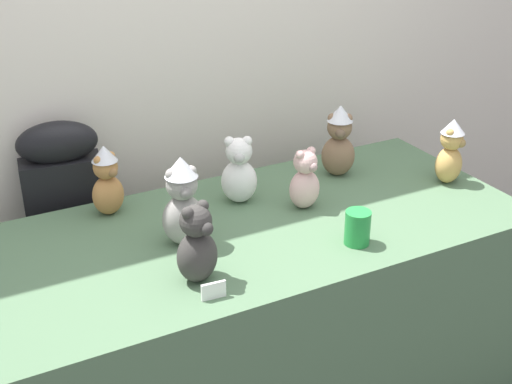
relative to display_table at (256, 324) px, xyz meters
name	(u,v)px	position (x,y,z in m)	size (l,w,h in m)	color
wall_back	(174,29)	(0.00, 0.66, 0.90)	(7.00, 0.08, 2.60)	silver
display_table	(256,324)	(0.00, 0.00, 0.00)	(1.80, 0.81, 0.79)	#4C6B4C
instrument_case	(72,254)	(-0.50, 0.54, 0.14)	(0.29, 0.16, 1.06)	black
teddy_bear_blush	(305,180)	(0.21, 0.04, 0.50)	(0.13, 0.11, 0.22)	beige
teddy_bear_snow	(239,172)	(0.03, 0.18, 0.51)	(0.16, 0.15, 0.24)	white
teddy_bear_honey	(450,152)	(0.78, -0.03, 0.52)	(0.14, 0.13, 0.25)	tan
teddy_bear_caramel	(107,181)	(-0.40, 0.30, 0.51)	(0.14, 0.13, 0.24)	#B27A42
teddy_bear_charcoal	(197,245)	(-0.30, -0.21, 0.51)	(0.15, 0.14, 0.24)	#383533
teddy_bear_ash	(183,202)	(-0.25, 0.00, 0.54)	(0.14, 0.12, 0.29)	gray
teddy_bear_mocha	(339,142)	(0.46, 0.21, 0.53)	(0.16, 0.15, 0.27)	#7F6047
party_cup_green	(357,227)	(0.22, -0.25, 0.45)	(0.08, 0.08, 0.11)	#238C3D
name_card_front_left	(214,291)	(-0.30, -0.32, 0.42)	(0.07, 0.01, 0.05)	white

